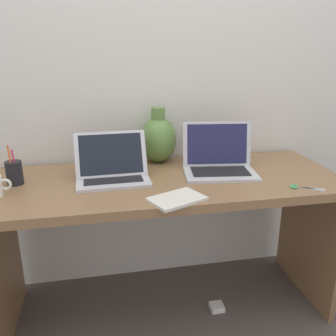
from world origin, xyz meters
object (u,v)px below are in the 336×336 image
(laptop_left, at_px, (112,168))
(scissors, at_px, (301,187))
(notebook_stack, at_px, (177,199))
(power_brick, at_px, (217,307))
(laptop_right, at_px, (219,160))
(green_vase, at_px, (158,139))
(pen_cup, at_px, (14,173))

(laptop_left, bearing_deg, scissors, -18.48)
(notebook_stack, distance_m, power_brick, 0.80)
(laptop_right, relative_size, notebook_stack, 1.74)
(scissors, xyz_separation_m, power_brick, (-0.30, 0.17, -0.73))
(laptop_left, relative_size, power_brick, 4.83)
(laptop_left, relative_size, notebook_stack, 1.57)
(laptop_right, bearing_deg, scissors, -45.00)
(laptop_left, distance_m, scissors, 0.86)
(green_vase, relative_size, pen_cup, 1.59)
(laptop_left, xyz_separation_m, green_vase, (0.26, 0.24, 0.07))
(pen_cup, height_order, scissors, pen_cup)
(pen_cup, distance_m, power_brick, 1.23)
(green_vase, bearing_deg, scissors, -42.80)
(laptop_right, height_order, scissors, laptop_right)
(pen_cup, xyz_separation_m, power_brick, (0.95, -0.13, -0.78))
(pen_cup, bearing_deg, laptop_right, -0.57)
(notebook_stack, xyz_separation_m, scissors, (0.57, 0.03, -0.00))
(notebook_stack, relative_size, pen_cup, 1.16)
(notebook_stack, bearing_deg, laptop_left, 129.24)
(pen_cup, xyz_separation_m, scissors, (1.24, -0.30, -0.05))
(laptop_left, bearing_deg, pen_cup, 176.75)
(laptop_left, relative_size, laptop_right, 0.90)
(laptop_right, height_order, power_brick, laptop_right)
(notebook_stack, relative_size, power_brick, 3.07)
(notebook_stack, bearing_deg, laptop_right, 48.15)
(pen_cup, height_order, power_brick, pen_cup)
(laptop_left, height_order, pen_cup, laptop_left)
(notebook_stack, bearing_deg, scissors, 2.78)
(green_vase, relative_size, scissors, 2.10)
(notebook_stack, xyz_separation_m, power_brick, (0.27, 0.20, -0.73))
(notebook_stack, distance_m, scissors, 0.57)
(laptop_right, xyz_separation_m, green_vase, (-0.26, 0.22, 0.06))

